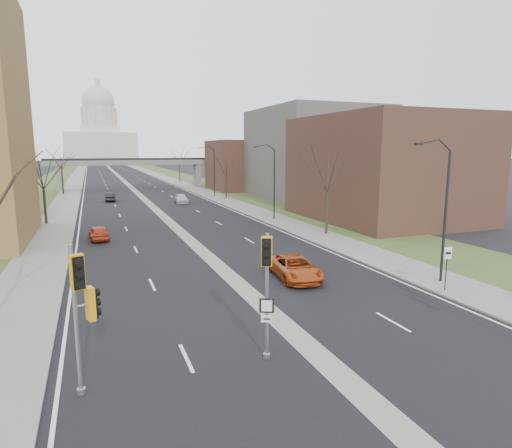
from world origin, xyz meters
TOP-DOWN VIEW (x-y plane):
  - ground at (0.00, 0.00)m, footprint 700.00×700.00m
  - road_surface at (0.00, 150.00)m, footprint 20.00×600.00m
  - median_strip at (0.00, 150.00)m, footprint 1.20×600.00m
  - sidewalk_right at (12.00, 150.00)m, footprint 4.00×600.00m
  - sidewalk_left at (-12.00, 150.00)m, footprint 4.00×600.00m
  - grass_verge_right at (18.00, 150.00)m, footprint 8.00×600.00m
  - grass_verge_left at (-18.00, 150.00)m, footprint 8.00×600.00m
  - commercial_block_near at (24.00, 28.00)m, footprint 16.00×20.00m
  - commercial_block_mid at (28.00, 52.00)m, footprint 18.00×22.00m
  - commercial_block_far at (22.00, 70.00)m, footprint 14.00×14.00m
  - pedestrian_bridge at (0.00, 80.00)m, footprint 34.00×3.00m
  - capitol at (0.00, 320.00)m, footprint 48.00×42.00m
  - streetlight_near at (10.99, 6.00)m, footprint 2.61×0.20m
  - streetlight_mid at (10.99, 32.00)m, footprint 2.61×0.20m
  - streetlight_far at (10.99, 58.00)m, footprint 2.61×0.20m
  - tree_left_b at (-13.00, 38.00)m, footprint 6.75×6.75m
  - tree_left_c at (-13.00, 72.00)m, footprint 7.65×7.65m
  - tree_right_a at (13.00, 22.00)m, footprint 7.20×7.20m
  - tree_right_b at (13.00, 55.00)m, footprint 6.30×6.30m
  - tree_right_c at (13.00, 95.00)m, footprint 7.65×7.65m
  - signal_pole_left at (-8.59, 0.68)m, footprint 0.87×1.16m
  - signal_pole_median at (-2.13, 0.61)m, footprint 0.74×0.84m
  - speed_limit_sign at (10.74, 4.57)m, footprint 0.55×0.06m
  - car_left_near at (-7.75, 27.26)m, footprint 1.89×4.06m
  - car_left_far at (-5.36, 58.34)m, footprint 1.77×4.24m
  - car_right_near at (3.75, 10.10)m, footprint 2.86×5.36m
  - car_right_mid at (4.72, 51.62)m, footprint 2.17×4.60m

SIDE VIEW (x-z plane):
  - ground at x=0.00m, z-range 0.00..0.00m
  - median_strip at x=0.00m, z-range -0.01..0.01m
  - road_surface at x=0.00m, z-range 0.00..0.01m
  - grass_verge_right at x=18.00m, z-range 0.00..0.10m
  - grass_verge_left at x=-18.00m, z-range 0.00..0.10m
  - sidewalk_right at x=12.00m, z-range 0.00..0.12m
  - sidewalk_left at x=-12.00m, z-range 0.00..0.12m
  - car_right_mid at x=4.72m, z-range 0.00..1.30m
  - car_left_near at x=-7.75m, z-range 0.00..1.35m
  - car_left_far at x=-5.36m, z-range 0.00..1.36m
  - car_right_near at x=3.75m, z-range 0.00..1.43m
  - speed_limit_sign at x=10.74m, z-range 0.60..3.16m
  - signal_pole_left at x=-8.59m, z-range 0.80..5.99m
  - signal_pole_median at x=-2.13m, z-range 1.00..6.05m
  - pedestrian_bridge at x=0.00m, z-range 1.62..8.07m
  - commercial_block_far at x=22.00m, z-range 0.00..10.00m
  - tree_right_b at x=13.00m, z-range 1.71..9.93m
  - commercial_block_near at x=24.00m, z-range 0.00..12.00m
  - tree_left_b at x=-13.00m, z-range 1.82..10.63m
  - tree_right_a at x=13.00m, z-range 1.94..11.34m
  - streetlight_near at x=10.99m, z-range 2.60..11.30m
  - streetlight_mid at x=10.99m, z-range 2.60..11.30m
  - streetlight_far at x=10.99m, z-range 2.60..11.30m
  - tree_left_c at x=-13.00m, z-range 2.05..12.04m
  - tree_right_c at x=13.00m, z-range 2.05..12.04m
  - commercial_block_mid at x=28.00m, z-range 0.00..15.00m
  - capitol at x=0.00m, z-range -9.28..46.47m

